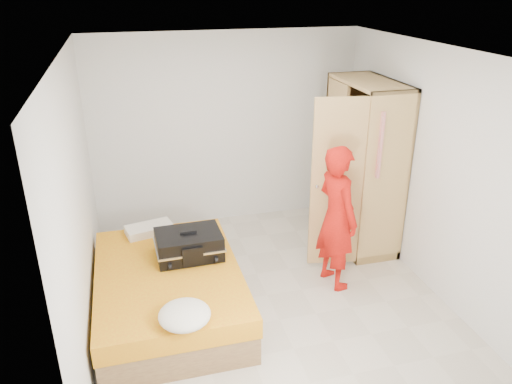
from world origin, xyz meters
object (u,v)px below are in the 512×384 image
object	(u,v)px
round_cushion	(185,315)
person	(337,218)
suitcase	(189,245)
wardrobe	(361,170)
bed	(169,291)

from	to	relation	value
round_cushion	person	bearing A→B (deg)	28.08
person	suitcase	world-z (taller)	person
wardrobe	round_cushion	size ratio (longest dim) A/B	4.71
suitcase	wardrobe	bearing A→B (deg)	14.87
person	round_cushion	xyz separation A→B (m)	(-1.79, -0.95, -0.23)
suitcase	round_cushion	world-z (taller)	suitcase
suitcase	round_cushion	xyz separation A→B (m)	(-0.19, -1.10, -0.05)
wardrobe	round_cushion	xyz separation A→B (m)	(-2.44, -1.75, -0.41)
round_cushion	bed	bearing A→B (deg)	93.85
person	round_cushion	world-z (taller)	person
wardrobe	person	world-z (taller)	wardrobe
suitcase	person	bearing A→B (deg)	-6.54
wardrobe	suitcase	xyz separation A→B (m)	(-2.25, -0.65, -0.37)
bed	suitcase	bearing A→B (deg)	41.23
wardrobe	round_cushion	bearing A→B (deg)	-144.37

